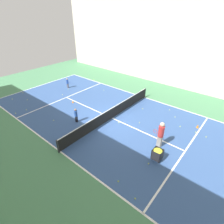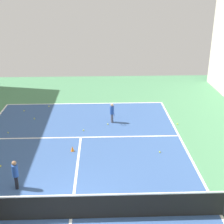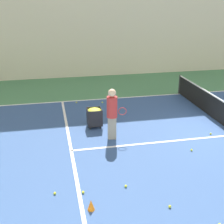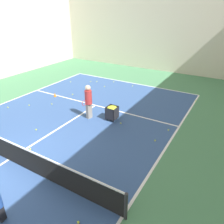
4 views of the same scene
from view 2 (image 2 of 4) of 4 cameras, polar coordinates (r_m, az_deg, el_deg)
name	(u,v)px [view 2 (image 2 of 4)]	position (r m, az deg, el deg)	size (l,w,h in m)	color
ground_plane	(71,219)	(10.90, -7.54, -18.81)	(34.50, 34.50, 0.00)	#477F56
court_playing_area	(71,219)	(10.90, -7.54, -18.81)	(9.98, 21.50, 0.00)	#335189
line_baseline_near	(85,104)	(20.25, -4.96, 1.56)	(9.98, 0.10, 0.00)	white
line_sideline_left	(221,215)	(11.54, 19.25, -17.35)	(0.10, 21.50, 0.00)	white
line_service_near	(81,137)	(15.83, -5.72, -4.63)	(9.98, 0.10, 0.00)	white
line_centre_service	(71,219)	(10.89, -7.54, -18.79)	(0.10, 11.83, 0.00)	white
tennis_net	(70,207)	(10.58, -7.67, -16.79)	(10.28, 0.10, 0.95)	#2D2D33
player_near_baseline	(112,112)	(17.19, 0.02, 0.06)	(0.25, 0.55, 1.12)	#4C4C56
child_midcourt	(15,173)	(12.29, -17.27, -10.56)	(0.28, 0.28, 1.17)	black
training_cone_0	(72,149)	(14.57, -7.25, -6.66)	(0.16, 0.16, 0.25)	orange
tennis_ball_1	(24,111)	(19.68, -15.79, 0.24)	(0.07, 0.07, 0.07)	yellow
tennis_ball_2	(0,166)	(14.15, -19.73, -9.28)	(0.07, 0.07, 0.07)	yellow
tennis_ball_5	(83,130)	(16.49, -5.24, -3.33)	(0.07, 0.07, 0.07)	yellow
tennis_ball_6	(8,133)	(17.02, -18.48, -3.61)	(0.07, 0.07, 0.07)	yellow
tennis_ball_12	(177,124)	(17.52, 11.88, -2.14)	(0.07, 0.07, 0.07)	yellow
tennis_ball_22	(49,106)	(20.02, -11.47, 1.03)	(0.07, 0.07, 0.07)	yellow
tennis_ball_23	(108,124)	(17.12, -0.77, -2.23)	(0.07, 0.07, 0.07)	yellow
tennis_ball_24	(34,119)	(18.36, -14.00, -1.17)	(0.07, 0.07, 0.07)	yellow
tennis_ball_26	(160,152)	(14.53, 8.74, -7.24)	(0.07, 0.07, 0.07)	yellow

